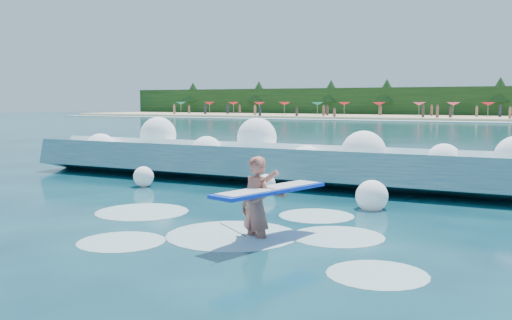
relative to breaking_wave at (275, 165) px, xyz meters
The scene contains 11 objects.
ground 6.32m from the breaking_wave, 89.94° to the right, with size 200.00×200.00×0.00m, color #062337.
beach 71.70m from the breaking_wave, 89.99° to the left, with size 140.00×20.00×0.40m, color tan.
wet_band 60.70m from the breaking_wave, 89.99° to the left, with size 140.00×5.00×0.08m, color silver.
treeline 81.72m from the breaking_wave, 90.00° to the left, with size 140.00×4.00×5.00m, color black.
breaking_wave is the anchor object (origin of this frame).
rock_cluster 2.60m from the breaking_wave, 148.07° to the left, with size 7.80×3.09×1.20m.
surfer_with_board 7.97m from the breaking_wave, 66.75° to the right, with size 1.35×3.08×1.96m.
wave_spray 0.56m from the breaking_wave, 133.68° to the right, with size 15.64×4.92×2.19m.
surf_foam 7.24m from the breaking_wave, 71.83° to the right, with size 8.41×5.79×0.14m.
beach_umbrellas 73.92m from the breaking_wave, 90.08° to the left, with size 112.70×6.78×0.50m.
beachgoers 68.37m from the breaking_wave, 89.92° to the left, with size 106.33×12.70×1.93m.
Camera 1 is at (8.10, -10.70, 2.68)m, focal length 40.00 mm.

